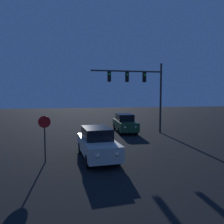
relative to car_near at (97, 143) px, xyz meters
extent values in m
cube|color=beige|center=(0.00, -0.05, -0.16)|extent=(1.99, 4.54, 0.79)
cube|color=black|center=(-0.01, 0.17, 0.55)|extent=(1.59, 2.32, 0.62)
cylinder|color=black|center=(0.88, -1.37, -0.55)|extent=(0.23, 0.64, 0.63)
cylinder|color=black|center=(-0.69, -1.48, -0.55)|extent=(0.23, 0.64, 0.63)
cylinder|color=black|center=(0.69, 1.37, -0.55)|extent=(0.23, 0.64, 0.63)
cylinder|color=black|center=(-0.87, 1.27, -0.55)|extent=(0.23, 0.64, 0.63)
sphere|color=#F9EFC6|center=(0.62, -2.26, -0.08)|extent=(0.18, 0.18, 0.18)
sphere|color=#F9EFC6|center=(-0.32, -2.32, -0.08)|extent=(0.18, 0.18, 0.18)
cube|color=#1E4728|center=(3.83, 8.14, -0.16)|extent=(1.96, 4.53, 0.79)
cube|color=black|center=(3.85, 8.36, 0.55)|extent=(1.57, 2.31, 0.62)
cylinder|color=black|center=(4.54, 6.72, -0.55)|extent=(0.22, 0.64, 0.63)
cylinder|color=black|center=(2.97, 6.81, -0.55)|extent=(0.22, 0.64, 0.63)
cylinder|color=black|center=(4.70, 9.47, -0.55)|extent=(0.22, 0.64, 0.63)
cylinder|color=black|center=(3.13, 9.56, -0.55)|extent=(0.22, 0.64, 0.63)
sphere|color=#F9EFC6|center=(4.17, 5.87, -0.08)|extent=(0.18, 0.18, 0.18)
sphere|color=#F9EFC6|center=(3.24, 5.93, -0.08)|extent=(0.18, 0.18, 0.18)
cylinder|color=#2D2D2D|center=(7.02, 7.14, 2.37)|extent=(0.18, 0.18, 6.47)
cube|color=#2D2D2D|center=(3.73, 7.14, 4.83)|extent=(6.56, 0.12, 0.12)
cube|color=black|center=(5.38, 7.14, 4.32)|extent=(0.28, 0.28, 0.90)
cylinder|color=green|center=(5.38, 6.99, 4.52)|extent=(0.20, 0.02, 0.20)
cube|color=black|center=(3.73, 7.14, 4.32)|extent=(0.28, 0.28, 0.90)
cylinder|color=green|center=(3.73, 6.99, 4.52)|extent=(0.20, 0.02, 0.20)
cube|color=black|center=(2.09, 7.14, 4.32)|extent=(0.28, 0.28, 0.90)
cylinder|color=green|center=(2.09, 6.99, 4.52)|extent=(0.20, 0.02, 0.20)
cylinder|color=#2D2D2D|center=(-2.80, -0.14, 0.37)|extent=(0.07, 0.07, 2.47)
cylinder|color=red|center=(-2.80, -0.16, 1.29)|extent=(0.64, 0.03, 0.64)
camera|label=1|loc=(-1.67, -11.97, 2.68)|focal=35.00mm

